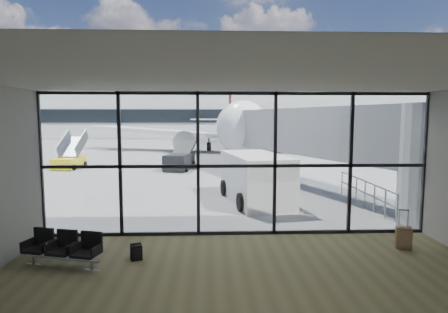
{
  "coord_description": "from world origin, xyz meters",
  "views": [
    {
      "loc": [
        -0.84,
        -11.54,
        3.7
      ],
      "look_at": [
        -0.28,
        3.0,
        2.19
      ],
      "focal_mm": 30.0,
      "sensor_mm": 36.0,
      "label": 1
    }
  ],
  "objects": [
    {
      "name": "tree_0",
      "position": [
        -45.0,
        72.0,
        4.63
      ],
      "size": [
        4.95,
        4.95,
        7.12
      ],
      "color": "#382619",
      "rests_on": "ground"
    },
    {
      "name": "glass_curtain_wall",
      "position": [
        0.0,
        0.0,
        2.25
      ],
      "size": [
        12.1,
        0.12,
        4.5
      ],
      "color": "white",
      "rests_on": "ground"
    },
    {
      "name": "ground",
      "position": [
        0.0,
        40.0,
        0.0
      ],
      "size": [
        220.0,
        220.0,
        0.0
      ],
      "primitive_type": "plane",
      "color": "slate",
      "rests_on": "ground"
    },
    {
      "name": "tree_3",
      "position": [
        -27.0,
        72.0,
        4.63
      ],
      "size": [
        4.95,
        4.95,
        7.12
      ],
      "color": "#382619",
      "rests_on": "ground"
    },
    {
      "name": "far_terminal",
      "position": [
        -0.59,
        61.97,
        4.21
      ],
      "size": [
        80.0,
        12.2,
        11.0
      ],
      "color": "silver",
      "rests_on": "ground"
    },
    {
      "name": "traffic_cone_c",
      "position": [
        2.39,
        14.05,
        0.31
      ],
      "size": [
        0.46,
        0.46,
        0.66
      ],
      "color": "orange",
      "rests_on": "ground"
    },
    {
      "name": "lounge_shell",
      "position": [
        0.0,
        -4.8,
        2.65
      ],
      "size": [
        12.02,
        8.01,
        4.51
      ],
      "color": "brown",
      "rests_on": "ground"
    },
    {
      "name": "mobile_stairs",
      "position": [
        -11.11,
        16.07,
        0.54
      ],
      "size": [
        1.92,
        3.31,
        2.24
      ],
      "rotation": [
        0.0,
        0.0,
        -0.08
      ],
      "color": "yellow",
      "rests_on": "ground"
    },
    {
      "name": "traffic_cone_b",
      "position": [
        1.95,
        9.31,
        0.27
      ],
      "size": [
        0.4,
        0.4,
        0.58
      ],
      "color": "orange",
      "rests_on": "ground"
    },
    {
      "name": "tree_5",
      "position": [
        -15.0,
        72.0,
        5.88
      ],
      "size": [
        6.27,
        6.27,
        9.03
      ],
      "color": "#382619",
      "rests_on": "ground"
    },
    {
      "name": "traffic_cone_a",
      "position": [
        -3.85,
        15.97,
        0.28
      ],
      "size": [
        0.41,
        0.41,
        0.58
      ],
      "color": "#D6640B",
      "rests_on": "ground"
    },
    {
      "name": "suitcase",
      "position": [
        4.61,
        -1.51,
        0.34
      ],
      "size": [
        0.46,
        0.38,
        1.11
      ],
      "rotation": [
        0.0,
        0.0,
        -0.29
      ],
      "color": "#806547",
      "rests_on": "ground"
    },
    {
      "name": "service_van",
      "position": [
        1.2,
        4.58,
        1.08
      ],
      "size": [
        3.0,
        5.13,
        2.1
      ],
      "rotation": [
        0.0,
        0.0,
        0.17
      ],
      "color": "silver",
      "rests_on": "ground"
    },
    {
      "name": "tree_2",
      "position": [
        -33.0,
        72.0,
        5.88
      ],
      "size": [
        6.27,
        6.27,
        9.03
      ],
      "color": "#382619",
      "rests_on": "ground"
    },
    {
      "name": "tree_1",
      "position": [
        -39.0,
        72.0,
        5.25
      ],
      "size": [
        5.61,
        5.61,
        8.07
      ],
      "color": "#382619",
      "rests_on": "ground"
    },
    {
      "name": "tree_4",
      "position": [
        -21.0,
        72.0,
        5.25
      ],
      "size": [
        5.61,
        5.61,
        8.07
      ],
      "color": "#382619",
      "rests_on": "ground"
    },
    {
      "name": "airliner",
      "position": [
        1.94,
        31.25,
        2.97
      ],
      "size": [
        32.73,
        37.87,
        9.76
      ],
      "rotation": [
        0.0,
        0.0,
        -0.03
      ],
      "color": "white",
      "rests_on": "ground"
    },
    {
      "name": "apron_railing",
      "position": [
        5.6,
        3.5,
        0.72
      ],
      "size": [
        0.06,
        5.46,
        1.11
      ],
      "color": "gray",
      "rests_on": "ground"
    },
    {
      "name": "seating_row",
      "position": [
        -4.49,
        -2.34,
        0.49
      ],
      "size": [
        2.01,
        1.03,
        0.89
      ],
      "rotation": [
        0.0,
        0.0,
        -0.26
      ],
      "color": "gray",
      "rests_on": "ground"
    },
    {
      "name": "backpack",
      "position": [
        -2.76,
        -2.06,
        0.21
      ],
      "size": [
        0.34,
        0.33,
        0.44
      ],
      "rotation": [
        0.0,
        0.0,
        0.34
      ],
      "color": "black",
      "rests_on": "ground"
    },
    {
      "name": "jet_bridge",
      "position": [
        4.9,
        7.07,
        2.76
      ],
      "size": [
        8.0,
        16.5,
        4.33
      ],
      "color": "#ABAFB1",
      "rests_on": "ground"
    },
    {
      "name": "belt_loader",
      "position": [
        -2.98,
        15.17,
        0.66
      ],
      "size": [
        2.24,
        4.47,
        1.97
      ],
      "rotation": [
        0.0,
        0.0,
        -0.19
      ],
      "color": "black",
      "rests_on": "ground"
    }
  ]
}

